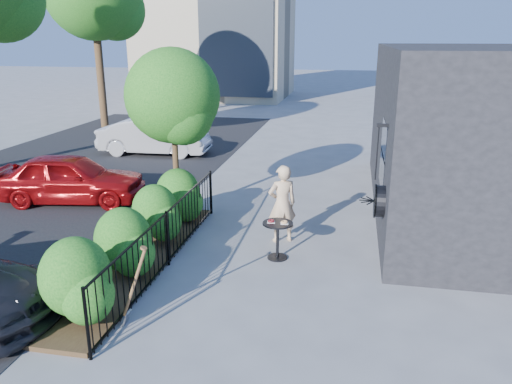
% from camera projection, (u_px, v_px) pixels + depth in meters
% --- Properties ---
extents(ground, '(120.00, 120.00, 0.00)m').
position_uv_depth(ground, '(245.00, 272.00, 9.33)').
color(ground, gray).
rests_on(ground, ground).
extents(shop_building, '(6.22, 9.00, 4.00)m').
position_uv_depth(shop_building, '(508.00, 133.00, 11.95)').
color(shop_building, black).
rests_on(shop_building, ground).
extents(fence, '(0.05, 6.05, 1.10)m').
position_uv_depth(fence, '(167.00, 238.00, 9.44)').
color(fence, black).
rests_on(fence, ground).
extents(planting_bed, '(1.30, 6.00, 0.08)m').
position_uv_depth(planting_bed, '(135.00, 260.00, 9.72)').
color(planting_bed, '#382616').
rests_on(planting_bed, ground).
extents(shrubs, '(1.10, 5.60, 1.24)m').
position_uv_depth(shrubs, '(139.00, 227.00, 9.60)').
color(shrubs, '#125216').
rests_on(shrubs, ground).
extents(patio_tree, '(2.20, 2.20, 3.94)m').
position_uv_depth(patio_tree, '(175.00, 102.00, 11.50)').
color(patio_tree, '#3F2B19').
rests_on(patio_tree, ground).
extents(street, '(9.00, 30.00, 0.01)m').
position_uv_depth(street, '(15.00, 200.00, 13.42)').
color(street, black).
rests_on(street, ground).
extents(cafe_table, '(0.60, 0.60, 0.80)m').
position_uv_depth(cafe_table, '(278.00, 234.00, 9.75)').
color(cafe_table, black).
rests_on(cafe_table, ground).
extents(woman, '(0.73, 0.63, 1.68)m').
position_uv_depth(woman, '(282.00, 204.00, 10.50)').
color(woman, tan).
rests_on(woman, ground).
extents(shovel, '(0.47, 0.17, 1.35)m').
position_uv_depth(shovel, '(133.00, 290.00, 7.43)').
color(shovel, brown).
rests_on(shovel, ground).
extents(car_red, '(4.01, 2.11, 1.30)m').
position_uv_depth(car_red, '(70.00, 178.00, 13.10)').
color(car_red, maroon).
rests_on(car_red, ground).
extents(car_silver, '(4.14, 1.57, 1.35)m').
position_uv_depth(car_silver, '(154.00, 136.00, 18.47)').
color(car_silver, '#B2B2B7').
rests_on(car_silver, ground).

